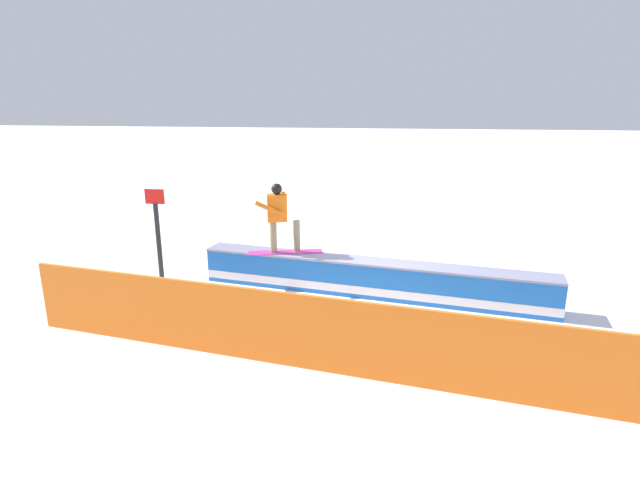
# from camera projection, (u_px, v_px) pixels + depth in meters

# --- Properties ---
(ground_plane) EXTENTS (120.00, 120.00, 0.00)m
(ground_plane) POSITION_uv_depth(u_px,v_px,m) (370.00, 295.00, 10.12)
(ground_plane) COLOR white
(grind_box) EXTENTS (7.06, 1.67, 0.73)m
(grind_box) POSITION_uv_depth(u_px,v_px,m) (371.00, 280.00, 10.03)
(grind_box) COLOR blue
(grind_box) RESTS_ON ground_plane
(snowboarder) EXTENTS (1.56, 0.69, 1.45)m
(snowboarder) POSITION_uv_depth(u_px,v_px,m) (279.00, 216.00, 10.22)
(snowboarder) COLOR #BA2F92
(snowboarder) RESTS_ON grind_box
(safety_fence) EXTENTS (10.95, 1.81, 1.15)m
(safety_fence) POSITION_uv_depth(u_px,v_px,m) (360.00, 340.00, 6.99)
(safety_fence) COLOR orange
(safety_fence) RESTS_ON ground_plane
(trail_marker) EXTENTS (0.40, 0.10, 2.08)m
(trail_marker) POSITION_uv_depth(u_px,v_px,m) (158.00, 236.00, 10.29)
(trail_marker) COLOR #262628
(trail_marker) RESTS_ON ground_plane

